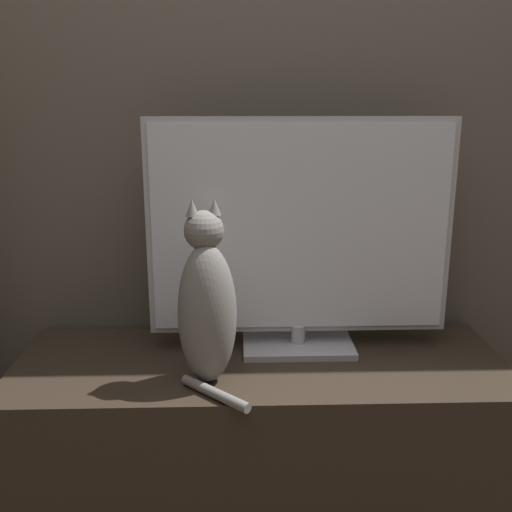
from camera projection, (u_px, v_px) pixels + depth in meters
name	position (u px, v px, depth m)	size (l,w,h in m)	color
wall_back	(257.00, 89.00, 1.92)	(4.80, 0.05, 2.60)	#60564C
tv_stand	(260.00, 434.00, 1.89)	(1.49, 0.55, 0.50)	#33281E
tv	(300.00, 237.00, 1.82)	(0.93, 0.21, 0.72)	#B7B7BC
cat	(207.00, 306.00, 1.64)	(0.21, 0.29, 0.52)	gray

